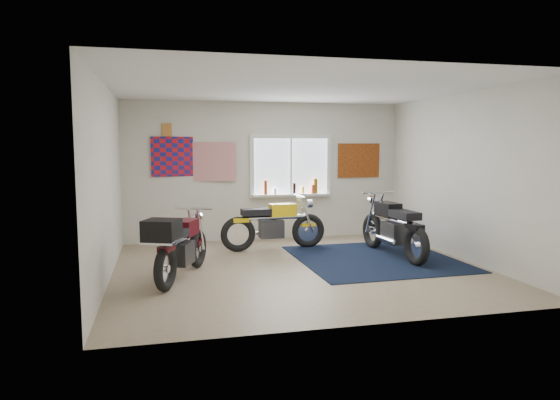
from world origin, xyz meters
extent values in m
plane|color=#9E896B|center=(0.00, 0.00, 0.00)|extent=(5.50, 5.50, 0.00)
plane|color=white|center=(0.00, 0.00, 2.70)|extent=(5.50, 5.50, 0.00)
plane|color=silver|center=(0.00, 2.50, 1.35)|extent=(5.50, 0.00, 5.50)
plane|color=silver|center=(0.00, -2.50, 1.35)|extent=(5.50, 0.00, 5.50)
plane|color=silver|center=(-2.75, 0.00, 1.35)|extent=(0.00, 5.00, 5.00)
plane|color=silver|center=(2.75, 0.00, 1.35)|extent=(0.00, 5.00, 5.00)
cube|color=black|center=(1.38, 0.31, 0.01)|extent=(2.55, 2.65, 0.01)
cube|color=white|center=(0.50, 2.48, 1.45)|extent=(1.50, 0.02, 1.10)
cube|color=white|center=(0.50, 2.47, 2.04)|extent=(1.66, 0.06, 0.08)
cube|color=white|center=(0.50, 2.47, 0.86)|extent=(1.66, 0.06, 0.08)
cube|color=white|center=(-0.29, 2.47, 1.45)|extent=(0.08, 0.06, 1.10)
cube|color=white|center=(1.29, 2.47, 1.45)|extent=(0.08, 0.06, 1.10)
cube|color=white|center=(0.50, 2.47, 1.45)|extent=(0.04, 0.06, 1.10)
cube|color=white|center=(0.50, 2.41, 0.88)|extent=(1.60, 0.16, 0.04)
cylinder|color=maroon|center=(-0.03, 2.40, 1.04)|extent=(0.07, 0.07, 0.28)
cylinder|color=white|center=(0.16, 2.40, 0.96)|extent=(0.06, 0.06, 0.12)
cylinder|color=black|center=(0.56, 2.40, 1.01)|extent=(0.06, 0.06, 0.22)
cylinder|color=gold|center=(0.74, 2.40, 0.97)|extent=(0.05, 0.05, 0.14)
cylinder|color=brown|center=(1.00, 2.40, 1.05)|extent=(0.09, 0.09, 0.30)
cylinder|color=#B63323|center=(0.95, 2.40, 0.99)|extent=(0.08, 0.08, 0.17)
plane|color=red|center=(-1.70, 2.48, 1.65)|extent=(1.00, 0.07, 1.00)
plane|color=red|center=(-1.05, 2.46, 1.55)|extent=(0.90, 0.09, 0.90)
cube|color=#A96D30|center=(-1.90, 2.48, 2.15)|extent=(0.18, 0.02, 0.24)
cube|color=#A54C14|center=(1.95, 2.48, 1.55)|extent=(0.90, 0.03, 0.70)
torus|color=black|center=(0.57, 1.48, 0.31)|extent=(0.63, 0.16, 0.63)
torus|color=black|center=(-0.73, 1.40, 0.31)|extent=(0.63, 0.16, 0.63)
cylinder|color=white|center=(0.57, 1.48, 0.31)|extent=(0.11, 0.10, 0.10)
cylinder|color=white|center=(-0.73, 1.40, 0.31)|extent=(0.11, 0.10, 0.10)
cylinder|color=white|center=(-0.08, 1.44, 0.58)|extent=(1.18, 0.15, 0.08)
cube|color=#2E2D30|center=(-0.13, 1.44, 0.37)|extent=(0.43, 0.28, 0.32)
cylinder|color=white|center=(-0.13, 1.59, 0.28)|extent=(0.52, 0.09, 0.07)
cube|color=yellow|center=(0.09, 1.45, 0.71)|extent=(0.48, 0.27, 0.22)
cube|color=black|center=(-0.41, 1.42, 0.69)|extent=(0.53, 0.29, 0.11)
cube|color=yellow|center=(-0.69, 1.41, 0.56)|extent=(0.29, 0.17, 0.07)
cube|color=yellow|center=(0.57, 1.48, 0.42)|extent=(0.27, 0.15, 0.05)
cylinder|color=white|center=(0.40, 1.47, 0.95)|extent=(0.07, 0.58, 0.03)
cylinder|color=white|center=(0.59, 1.48, 0.80)|extent=(0.10, 0.15, 0.15)
torus|color=black|center=(1.70, 1.15, 0.31)|extent=(0.18, 0.65, 0.64)
torus|color=black|center=(1.80, -0.26, 0.31)|extent=(0.18, 0.65, 0.64)
cylinder|color=white|center=(1.70, 1.15, 0.31)|extent=(0.11, 0.12, 0.11)
cylinder|color=white|center=(1.80, -0.26, 0.31)|extent=(0.11, 0.12, 0.11)
cylinder|color=white|center=(1.75, 0.45, 0.63)|extent=(0.18, 1.28, 0.09)
cube|color=#2E2D30|center=(1.75, 0.40, 0.41)|extent=(0.32, 0.48, 0.34)
cylinder|color=white|center=(1.59, 0.38, 0.30)|extent=(0.11, 0.56, 0.07)
cube|color=black|center=(1.74, 0.63, 0.77)|extent=(0.30, 0.52, 0.24)
cube|color=black|center=(1.78, 0.09, 0.75)|extent=(0.32, 0.58, 0.12)
cube|color=black|center=(1.80, -0.21, 0.61)|extent=(0.18, 0.32, 0.08)
cube|color=black|center=(1.70, 1.15, 0.44)|extent=(0.16, 0.29, 0.05)
cylinder|color=white|center=(1.71, 0.97, 1.03)|extent=(0.63, 0.08, 0.04)
cylinder|color=white|center=(1.70, 1.17, 0.87)|extent=(0.17, 0.11, 0.16)
torus|color=black|center=(-1.51, 0.42, 0.29)|extent=(0.34, 0.59, 0.59)
torus|color=black|center=(-1.99, -0.76, 0.29)|extent=(0.34, 0.59, 0.59)
cylinder|color=white|center=(-1.51, 0.42, 0.29)|extent=(0.12, 0.13, 0.10)
cylinder|color=white|center=(-1.99, -0.76, 0.29)|extent=(0.12, 0.13, 0.10)
cylinder|color=white|center=(-1.75, -0.17, 0.57)|extent=(0.52, 1.09, 0.08)
cube|color=#2E2D30|center=(-1.77, -0.21, 0.36)|extent=(0.39, 0.48, 0.31)
cylinder|color=white|center=(-1.90, -0.16, 0.27)|extent=(0.25, 0.49, 0.06)
cube|color=#460B11|center=(-1.69, -0.02, 0.69)|extent=(0.39, 0.51, 0.22)
cube|color=black|center=(-1.87, -0.46, 0.67)|extent=(0.43, 0.56, 0.11)
cube|color=#460B11|center=(-1.98, -0.72, 0.55)|extent=(0.24, 0.31, 0.07)
cube|color=#460B11|center=(-1.51, 0.42, 0.40)|extent=(0.22, 0.28, 0.05)
cylinder|color=white|center=(-1.57, 0.27, 0.93)|extent=(0.53, 0.25, 0.03)
cylinder|color=white|center=(-1.50, 0.44, 0.78)|extent=(0.17, 0.14, 0.15)
cube|color=black|center=(-2.03, -0.84, 0.80)|extent=(0.53, 0.51, 0.27)
camera|label=1|loc=(-2.01, -7.16, 1.85)|focal=32.00mm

